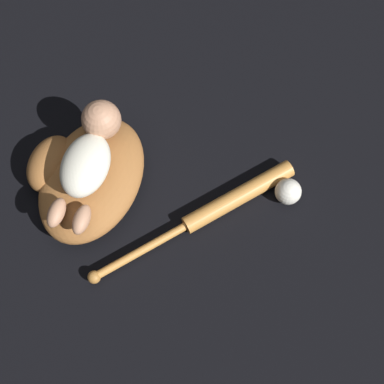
% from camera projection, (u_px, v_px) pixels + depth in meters
% --- Properties ---
extents(ground_plane, '(6.00, 6.00, 0.00)m').
position_uv_depth(ground_plane, '(97.00, 194.00, 1.42)').
color(ground_plane, black).
extents(baseball_glove, '(0.39, 0.33, 0.10)m').
position_uv_depth(baseball_glove, '(85.00, 176.00, 1.38)').
color(baseball_glove, '#935B2D').
rests_on(baseball_glove, ground).
extents(baby_figure, '(0.34, 0.17, 0.10)m').
position_uv_depth(baby_figure, '(90.00, 153.00, 1.30)').
color(baby_figure, silver).
rests_on(baby_figure, baseball_glove).
extents(baseball_bat, '(0.53, 0.33, 0.05)m').
position_uv_depth(baseball_bat, '(220.00, 207.00, 1.38)').
color(baseball_bat, '#C6843D').
rests_on(baseball_bat, ground).
extents(baseball, '(0.07, 0.07, 0.07)m').
position_uv_depth(baseball, '(288.00, 192.00, 1.38)').
color(baseball, silver).
rests_on(baseball, ground).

